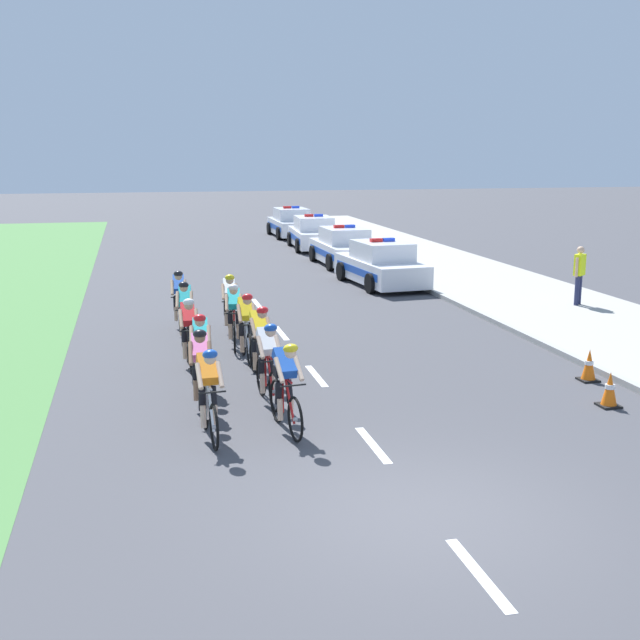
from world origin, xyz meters
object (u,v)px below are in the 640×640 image
(police_car_furthest, at_px, (291,224))
(traffic_cone_near, at_px, (610,390))
(cyclist_sixth, at_px, (260,341))
(cyclist_eighth, at_px, (246,325))
(cyclist_lead, at_px, (209,391))
(cyclist_seventh, at_px, (189,331))
(cyclist_eleventh, at_px, (179,298))
(police_car_third, at_px, (313,234))
(cyclist_fourth, at_px, (268,361))
(cyclist_ninth, at_px, (185,311))
(cyclist_fifth, at_px, (201,350))
(spectator_closest, at_px, (579,271))
(cyclist_second, at_px, (286,385))
(cyclist_tenth, at_px, (234,314))
(traffic_cone_mid, at_px, (589,366))
(cyclist_twelfth, at_px, (230,302))
(police_car_nearest, at_px, (381,265))
(cyclist_third, at_px, (201,368))
(police_car_second, at_px, (344,248))

(police_car_furthest, height_order, traffic_cone_near, police_car_furthest)
(cyclist_sixth, relative_size, cyclist_eighth, 1.00)
(cyclist_lead, distance_m, cyclist_seventh, 4.38)
(cyclist_lead, xyz_separation_m, cyclist_eleventh, (0.02, 8.30, 0.00))
(cyclist_seventh, bearing_deg, police_car_third, 70.46)
(cyclist_fourth, xyz_separation_m, cyclist_eleventh, (-1.18, 6.68, 0.00))
(cyclist_sixth, xyz_separation_m, cyclist_ninth, (-1.24, 3.35, 0.00))
(traffic_cone_near, bearing_deg, police_car_third, 90.20)
(cyclist_fifth, bearing_deg, spectator_closest, 26.95)
(cyclist_fifth, distance_m, police_car_third, 22.40)
(cyclist_second, height_order, cyclist_tenth, same)
(cyclist_sixth, relative_size, police_car_third, 0.38)
(cyclist_sixth, xyz_separation_m, traffic_cone_near, (5.76, -3.11, -0.48))
(traffic_cone_mid, bearing_deg, cyclist_tenth, 146.46)
(cyclist_ninth, bearing_deg, cyclist_sixth, -69.74)
(cyclist_tenth, relative_size, cyclist_twelfth, 1.00)
(cyclist_lead, relative_size, police_car_nearest, 0.38)
(cyclist_third, height_order, cyclist_eighth, same)
(cyclist_eleventh, bearing_deg, cyclist_ninth, -88.66)
(cyclist_eleventh, bearing_deg, police_car_nearest, 37.18)
(police_car_furthest, relative_size, spectator_closest, 2.64)
(cyclist_eighth, height_order, police_car_third, police_car_third)
(cyclist_sixth, height_order, cyclist_eleventh, same)
(police_car_nearest, distance_m, police_car_second, 4.97)
(cyclist_second, xyz_separation_m, police_car_second, (5.74, 18.47, -0.11))
(cyclist_third, relative_size, cyclist_tenth, 1.00)
(cyclist_tenth, height_order, police_car_furthest, police_car_furthest)
(cyclist_sixth, relative_size, police_car_furthest, 0.39)
(police_car_second, height_order, traffic_cone_mid, police_car_second)
(cyclist_eighth, bearing_deg, cyclist_lead, -104.72)
(cyclist_ninth, height_order, cyclist_twelfth, same)
(cyclist_third, height_order, traffic_cone_near, cyclist_third)
(cyclist_fourth, relative_size, traffic_cone_near, 2.69)
(cyclist_fifth, xyz_separation_m, police_car_furthest, (6.87, 26.75, -0.11))
(cyclist_ninth, bearing_deg, police_car_nearest, 45.42)
(cyclist_third, xyz_separation_m, police_car_third, (6.98, 22.62, -0.11))
(cyclist_twelfth, bearing_deg, cyclist_lead, -99.18)
(police_car_second, bearing_deg, cyclist_seventh, -116.23)
(cyclist_lead, distance_m, cyclist_third, 1.43)
(cyclist_tenth, xyz_separation_m, cyclist_twelfth, (0.07, 1.47, 0.00))
(cyclist_eighth, relative_size, traffic_cone_mid, 2.69)
(police_car_furthest, distance_m, spectator_closest, 21.51)
(cyclist_eleventh, height_order, spectator_closest, spectator_closest)
(cyclist_tenth, distance_m, cyclist_eleventh, 2.60)
(cyclist_eighth, relative_size, traffic_cone_near, 2.69)
(cyclist_second, xyz_separation_m, spectator_closest, (10.01, 8.31, 0.30))
(cyclist_seventh, bearing_deg, cyclist_twelfth, 68.34)
(cyclist_tenth, height_order, traffic_cone_near, cyclist_tenth)
(cyclist_fifth, xyz_separation_m, police_car_third, (6.87, 21.32, -0.11))
(cyclist_lead, xyz_separation_m, cyclist_second, (1.24, 0.08, 0.00))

